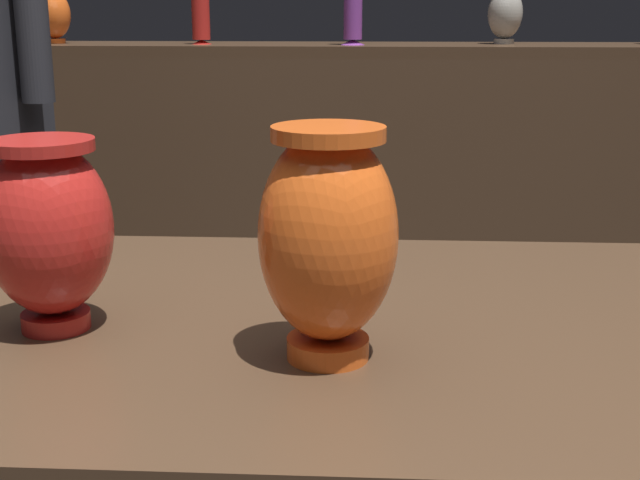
{
  "coord_description": "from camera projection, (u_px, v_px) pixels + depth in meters",
  "views": [
    {
      "loc": [
        0.06,
        -0.86,
        1.12
      ],
      "look_at": [
        0.01,
        -0.05,
        0.9
      ],
      "focal_mm": 48.55,
      "sensor_mm": 36.0,
      "label": 1
    }
  ],
  "objects": [
    {
      "name": "shelf_vase_left",
      "position": [
        201.0,
        15.0,
        2.95
      ],
      "size": [
        0.07,
        0.07,
        0.2
      ],
      "color": "red",
      "rests_on": "back_display_shelf"
    },
    {
      "name": "vase_centerpiece",
      "position": [
        328.0,
        236.0,
        0.78
      ],
      "size": [
        0.13,
        0.13,
        0.22
      ],
      "color": "#E55B1E",
      "rests_on": "display_plinth"
    },
    {
      "name": "vase_tall_behind",
      "position": [
        48.0,
        228.0,
        0.86
      ],
      "size": [
        0.13,
        0.13,
        0.2
      ],
      "color": "red",
      "rests_on": "display_plinth"
    },
    {
      "name": "shelf_vase_far_left",
      "position": [
        54.0,
        14.0,
        3.0
      ],
      "size": [
        0.11,
        0.11,
        0.18
      ],
      "color": "#E55B1E",
      "rests_on": "back_display_shelf"
    },
    {
      "name": "shelf_vase_right",
      "position": [
        505.0,
        13.0,
        2.96
      ],
      "size": [
        0.12,
        0.12,
        0.19
      ],
      "color": "gray",
      "rests_on": "back_display_shelf"
    },
    {
      "name": "back_display_shelf",
      "position": [
        352.0,
        184.0,
        3.12
      ],
      "size": [
        2.6,
        0.4,
        0.99
      ],
      "color": "#422D1E",
      "rests_on": "ground_plane"
    },
    {
      "name": "shelf_vase_center",
      "position": [
        353.0,
        4.0,
        2.88
      ],
      "size": [
        0.08,
        0.08,
        0.28
      ],
      "color": "#7A388E",
      "rests_on": "back_display_shelf"
    }
  ]
}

